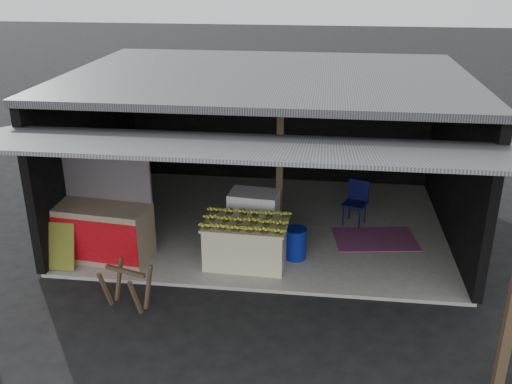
# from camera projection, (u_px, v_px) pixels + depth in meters

# --- Properties ---
(ground) EXTENTS (80.00, 80.00, 0.00)m
(ground) POSITION_uv_depth(u_px,v_px,m) (249.00, 292.00, 9.09)
(ground) COLOR black
(ground) RESTS_ON ground
(concrete_slab) EXTENTS (7.00, 5.00, 0.06)m
(concrete_slab) POSITION_uv_depth(u_px,v_px,m) (266.00, 223.00, 11.37)
(concrete_slab) COLOR gray
(concrete_slab) RESTS_ON ground
(shophouse) EXTENTS (7.40, 7.29, 3.02)m
(shophouse) POSITION_uv_depth(u_px,v_px,m) (269.00, 118.00, 10.88)
(shophouse) COLOR black
(shophouse) RESTS_ON ground
(banana_table) EXTENTS (1.43, 0.92, 0.77)m
(banana_table) POSITION_uv_depth(u_px,v_px,m) (246.00, 243.00, 9.67)
(banana_table) COLOR beige
(banana_table) RESTS_ON concrete_slab
(banana_pile) EXTENTS (1.31, 0.82, 0.15)m
(banana_pile) POSITION_uv_depth(u_px,v_px,m) (246.00, 219.00, 9.49)
(banana_pile) COLOR gold
(banana_pile) RESTS_ON banana_table
(white_crate) EXTENTS (0.93, 0.68, 0.97)m
(white_crate) POSITION_uv_depth(u_px,v_px,m) (254.00, 217.00, 10.42)
(white_crate) COLOR white
(white_crate) RESTS_ON concrete_slab
(neighbor_stall) EXTENTS (1.79, 0.96, 1.78)m
(neighbor_stall) POSITION_uv_depth(u_px,v_px,m) (100.00, 229.00, 9.85)
(neighbor_stall) COLOR #998466
(neighbor_stall) RESTS_ON concrete_slab
(green_signboard) EXTENTS (0.54, 0.25, 0.79)m
(green_signboard) POSITION_uv_depth(u_px,v_px,m) (59.00, 246.00, 9.53)
(green_signboard) COLOR black
(green_signboard) RESTS_ON concrete_slab
(sawhorse) EXTENTS (0.74, 0.73, 0.66)m
(sawhorse) POSITION_uv_depth(u_px,v_px,m) (127.00, 284.00, 8.52)
(sawhorse) COLOR #493624
(sawhorse) RESTS_ON ground
(water_barrel) EXTENTS (0.36, 0.36, 0.53)m
(water_barrel) POSITION_uv_depth(u_px,v_px,m) (296.00, 244.00, 9.90)
(water_barrel) COLOR navy
(water_barrel) RESTS_ON concrete_slab
(plastic_chair) EXTENTS (0.53, 0.53, 0.87)m
(plastic_chair) POSITION_uv_depth(u_px,v_px,m) (357.00, 198.00, 11.17)
(plastic_chair) COLOR #090C36
(plastic_chair) RESTS_ON concrete_slab
(magenta_rug) EXTENTS (1.63, 1.21, 0.01)m
(magenta_rug) POSITION_uv_depth(u_px,v_px,m) (375.00, 239.00, 10.66)
(magenta_rug) COLOR #761A5A
(magenta_rug) RESTS_ON concrete_slab
(picture_frames) EXTENTS (1.62, 0.04, 0.46)m
(picture_frames) POSITION_uv_depth(u_px,v_px,m) (271.00, 102.00, 12.87)
(picture_frames) COLOR black
(picture_frames) RESTS_ON shophouse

